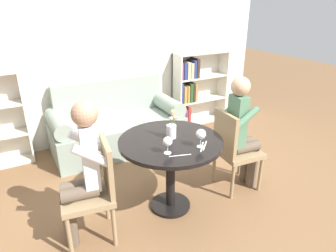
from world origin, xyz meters
name	(u,v)px	position (x,y,z in m)	size (l,w,h in m)	color
ground_plane	(170,206)	(0.00, 0.00, 0.00)	(16.00, 16.00, 0.00)	brown
back_wall	(101,46)	(0.00, 1.94, 1.35)	(5.20, 0.05, 2.70)	beige
round_table	(171,153)	(0.00, 0.00, 0.60)	(0.97, 0.97, 0.75)	black
couch	(117,126)	(0.00, 1.51, 0.31)	(1.75, 0.80, 0.92)	gray
bookshelf_right	(193,88)	(1.43, 1.78, 0.60)	(0.92, 0.28, 1.17)	silver
chair_left	(95,188)	(-0.75, -0.04, 0.49)	(0.48, 0.48, 0.90)	#937A56
chair_right	(233,147)	(0.74, -0.03, 0.49)	(0.46, 0.46, 0.90)	#937A56
person_left	(81,171)	(-0.83, -0.02, 0.66)	(0.45, 0.38, 1.25)	brown
person_right	(242,132)	(0.83, -0.04, 0.66)	(0.44, 0.36, 1.26)	brown
wine_glass_left	(168,142)	(-0.15, -0.21, 0.85)	(0.08, 0.08, 0.15)	white
wine_glass_right	(201,135)	(0.16, -0.25, 0.86)	(0.09, 0.09, 0.17)	white
flower_vase	(171,129)	(0.03, 0.04, 0.83)	(0.09, 0.09, 0.28)	silver
knife_left_setting	(202,147)	(0.17, -0.26, 0.75)	(0.13, 0.15, 0.00)	silver
fork_left_setting	(180,155)	(-0.08, -0.30, 0.75)	(0.19, 0.06, 0.00)	silver
knife_right_setting	(205,146)	(0.21, -0.25, 0.75)	(0.14, 0.14, 0.00)	silver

